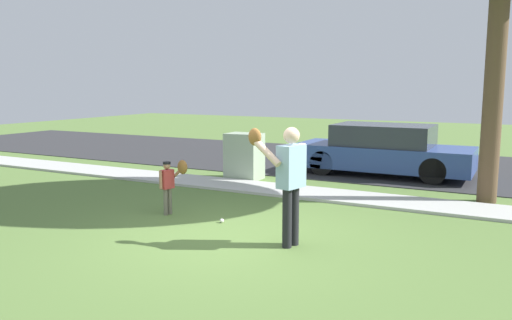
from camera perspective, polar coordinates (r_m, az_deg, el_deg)
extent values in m
plane|color=#567538|center=(11.12, 6.42, -3.99)|extent=(48.00, 48.00, 0.00)
cube|color=#B2B2AD|center=(11.21, 6.60, -3.74)|extent=(36.00, 1.20, 0.06)
cube|color=#2D2D30|center=(15.91, 13.11, -0.37)|extent=(36.00, 6.80, 0.02)
cylinder|color=black|center=(7.53, 3.49, -6.50)|extent=(0.14, 0.14, 0.89)
cylinder|color=black|center=(7.66, 4.29, -6.24)|extent=(0.14, 0.14, 0.89)
cube|color=#8CADC6|center=(7.44, 3.95, -0.72)|extent=(0.33, 0.47, 0.63)
sphere|color=beige|center=(7.38, 3.99, 2.75)|extent=(0.24, 0.24, 0.24)
cylinder|color=beige|center=(7.36, 1.08, 0.98)|extent=(0.55, 0.23, 0.42)
ellipsoid|color=brown|center=(7.48, -0.13, 2.60)|extent=(0.25, 0.19, 0.26)
cylinder|color=beige|center=(7.65, 5.14, -0.34)|extent=(0.10, 0.10, 0.59)
cylinder|color=#6B6656|center=(9.60, -9.60, -4.54)|extent=(0.08, 0.08, 0.49)
cylinder|color=#6B6656|center=(9.54, -10.05, -4.64)|extent=(0.08, 0.08, 0.49)
cube|color=#B73838|center=(9.48, -9.89, -2.12)|extent=(0.18, 0.26, 0.35)
sphere|color=#A87A5B|center=(9.44, -9.92, -0.62)|extent=(0.13, 0.13, 0.13)
cylinder|color=black|center=(9.43, -9.93, -0.32)|extent=(0.14, 0.14, 0.04)
cylinder|color=#A87A5B|center=(9.44, -8.65, -1.36)|extent=(0.31, 0.13, 0.23)
ellipsoid|color=brown|center=(9.34, -8.21, -0.79)|extent=(0.25, 0.19, 0.26)
cylinder|color=#A87A5B|center=(9.39, -10.58, -2.17)|extent=(0.06, 0.06, 0.33)
sphere|color=white|center=(8.95, -3.84, -6.78)|extent=(0.07, 0.07, 0.07)
cube|color=#9EB293|center=(12.94, -1.33, 0.43)|extent=(0.87, 0.64, 1.16)
cylinder|color=brown|center=(11.24, 25.07, 8.41)|extent=(0.38, 0.38, 5.06)
cube|color=#2D478C|center=(13.88, 13.97, 0.37)|extent=(4.50, 1.80, 0.60)
cube|color=#2D333D|center=(13.82, 14.06, 2.73)|extent=(2.48, 1.66, 0.55)
cylinder|color=black|center=(13.56, 7.42, -0.31)|extent=(0.64, 0.22, 0.64)
cylinder|color=black|center=(15.03, 9.51, 0.50)|extent=(0.64, 0.22, 0.64)
cylinder|color=black|center=(12.88, 19.14, -1.17)|extent=(0.64, 0.22, 0.64)
cylinder|color=black|center=(14.42, 20.09, -0.23)|extent=(0.64, 0.22, 0.64)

